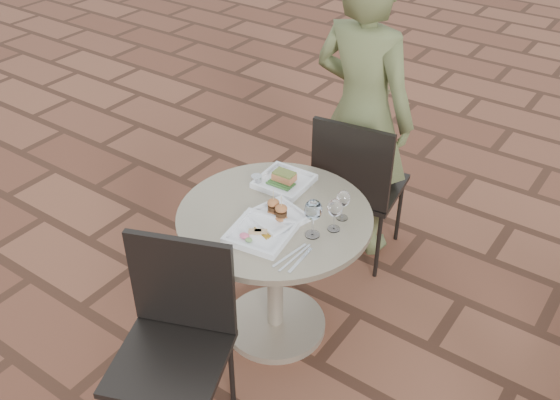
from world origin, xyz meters
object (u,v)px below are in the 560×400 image
Objects in this scene: plate_sliders at (277,214)px; plate_tuna at (260,233)px; chair_far at (356,179)px; diner at (362,115)px; chair_near at (176,328)px; cafe_table at (275,255)px; plate_salmon at (284,181)px.

plate_tuna is (0.01, -0.14, -0.01)m from plate_sliders.
chair_far is 0.35m from diner.
chair_near is at bearing -96.88° from plate_tuna.
chair_far is at bearing 66.03° from chair_near.
plate_sliders reaches higher than cafe_table.
diner reaches higher than chair_near.
diner is 0.68m from plate_salmon.
plate_sliders is at bearing 81.21° from chair_far.
chair_near is 3.67× the size of plate_salmon.
diner is 5.82× the size of plate_tuna.
cafe_table is 0.31m from plate_tuna.
plate_sliders is at bearing -61.23° from plate_salmon.
chair_near reaches higher than plate_sliders.
cafe_table is at bearing -64.97° from plate_salmon.
plate_sliders is (0.05, 0.64, 0.21)m from chair_near.
diner reaches higher than chair_far.
plate_tuna reaches higher than cafe_table.
diner is (-0.05, 0.89, 0.36)m from cafe_table.
chair_far is at bearing 120.68° from diner.
diner reaches higher than plate_salmon.
plate_salmon is 0.29m from plate_sliders.
chair_far is 0.77m from plate_sliders.
chair_far reaches higher than plate_tuna.
chair_near is 3.46× the size of plate_sliders.
cafe_table is 0.37m from plate_salmon.
chair_far is 0.55m from plate_salmon.
diner is 0.93m from plate_sliders.
chair_far is 1.38m from chair_near.
cafe_table is 3.11× the size of plate_tuna.
diner is at bearing 93.26° from cafe_table.
plate_sliders is at bearing 63.93° from chair_near.
diner is 6.65× the size of plate_salmon.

